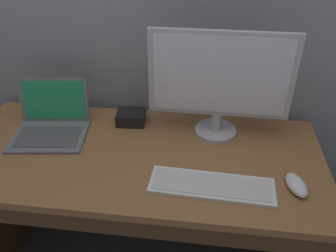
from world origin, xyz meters
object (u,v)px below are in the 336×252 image
at_px(external_monitor, 220,83).
at_px(external_drive_box, 131,117).
at_px(computer_mouse, 297,185).
at_px(wired_keyboard, 212,186).
at_px(laptop_space_gray, 51,122).

distance_m(external_monitor, external_drive_box, 0.44).
bearing_deg(computer_mouse, external_drive_box, 136.76).
bearing_deg(external_monitor, computer_mouse, -47.45).
relative_size(wired_keyboard, computer_mouse, 3.71).
bearing_deg(external_monitor, wired_keyboard, -91.50).
bearing_deg(external_monitor, external_drive_box, 173.46).
height_order(external_monitor, external_drive_box, external_monitor).
xyz_separation_m(laptop_space_gray, external_monitor, (0.71, 0.07, 0.20)).
bearing_deg(computer_mouse, external_monitor, 117.26).
distance_m(wired_keyboard, computer_mouse, 0.30).
distance_m(laptop_space_gray, computer_mouse, 1.03).
relative_size(computer_mouse, external_drive_box, 0.96).
xyz_separation_m(computer_mouse, external_drive_box, (-0.67, 0.36, 0.01)).
bearing_deg(external_monitor, laptop_space_gray, -174.56).
relative_size(external_monitor, computer_mouse, 4.76).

